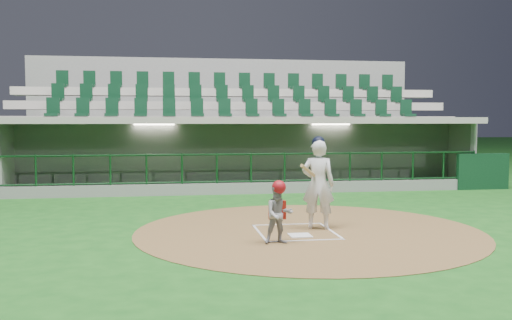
{
  "coord_description": "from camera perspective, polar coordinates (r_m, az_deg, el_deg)",
  "views": [
    {
      "loc": [
        -2.6,
        -11.6,
        2.31
      ],
      "look_at": [
        -0.37,
        2.6,
        1.3
      ],
      "focal_mm": 40.0,
      "sensor_mm": 36.0,
      "label": 1
    }
  ],
  "objects": [
    {
      "name": "seating_deck",
      "position": [
        22.67,
        -2.34,
        1.77
      ],
      "size": [
        17.0,
        6.72,
        5.15
      ],
      "color": "slate",
      "rests_on": "ground"
    },
    {
      "name": "dirt_circle",
      "position": [
        11.99,
        5.28,
        -7.08
      ],
      "size": [
        7.2,
        7.2,
        0.01
      ],
      "primitive_type": "cylinder",
      "color": "brown",
      "rests_on": "ground"
    },
    {
      "name": "ground",
      "position": [
        12.11,
        3.66,
        -6.98
      ],
      "size": [
        120.0,
        120.0,
        0.0
      ],
      "primitive_type": "plane",
      "color": "#164F17",
      "rests_on": "ground"
    },
    {
      "name": "batter_box_chalk",
      "position": [
        11.82,
        3.98,
        -7.17
      ],
      "size": [
        1.55,
        1.8,
        0.01
      ],
      "color": "silver",
      "rests_on": "ground"
    },
    {
      "name": "catcher",
      "position": [
        10.63,
        2.29,
        -5.24
      ],
      "size": [
        0.55,
        0.44,
        1.19
      ],
      "color": "#949499",
      "rests_on": "dirt_circle"
    },
    {
      "name": "dugout_structure",
      "position": [
        19.64,
        -1.2,
        0.07
      ],
      "size": [
        16.4,
        3.7,
        3.0
      ],
      "color": "slate",
      "rests_on": "ground"
    },
    {
      "name": "batter",
      "position": [
        12.07,
        6.23,
        -2.29
      ],
      "size": [
        0.94,
        0.97,
        1.96
      ],
      "color": "silver",
      "rests_on": "dirt_circle"
    },
    {
      "name": "home_plate",
      "position": [
        11.44,
        4.43,
        -7.53
      ],
      "size": [
        0.43,
        0.43,
        0.02
      ],
      "primitive_type": "cube",
      "color": "white",
      "rests_on": "dirt_circle"
    }
  ]
}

